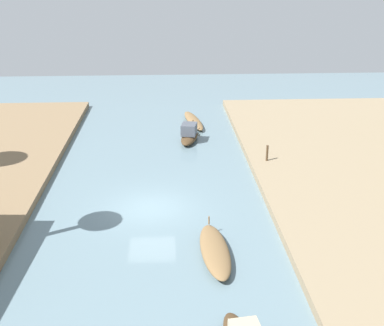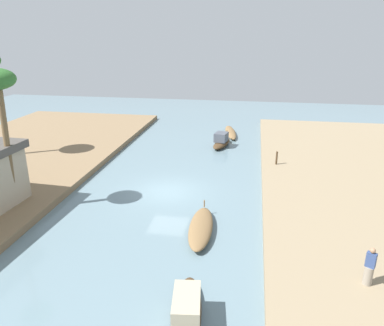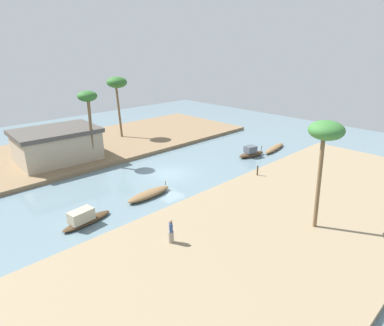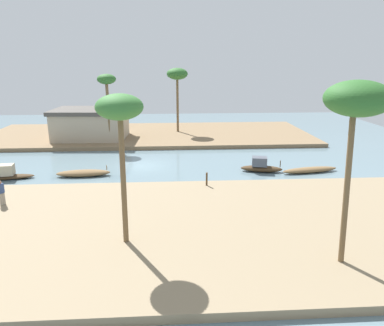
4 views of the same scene
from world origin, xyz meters
TOP-DOWN VIEW (x-y plane):
  - river_water at (0.00, 0.00)m, footprint 68.67×68.67m
  - sampan_downstream_large at (-4.78, -2.90)m, footprint 4.55×1.43m
  - sampan_upstream_small at (14.87, -3.07)m, footprint 5.31×1.83m
  - sampan_midstream at (10.62, -2.54)m, footprint 3.79×1.81m
  - mooring_post at (5.33, -7.15)m, footprint 0.14×0.14m

SIDE VIEW (x-z plane):
  - river_water at x=0.00m, z-range 0.00..0.00m
  - sampan_upstream_small at x=14.87m, z-range 0.00..0.47m
  - sampan_downstream_large at x=-4.78m, z-range -0.18..0.72m
  - sampan_midstream at x=10.62m, z-range -0.18..1.14m
  - mooring_post at x=5.33m, z-range 0.43..1.44m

